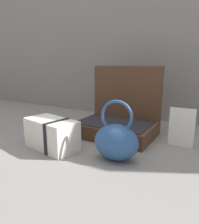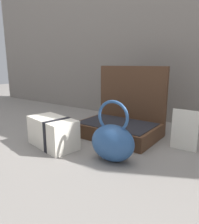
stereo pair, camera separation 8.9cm
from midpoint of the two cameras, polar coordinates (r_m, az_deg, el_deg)
The scene contains 7 objects.
ground_plane at distance 0.95m, azimuth 3.84°, elevation -9.04°, with size 6.00×6.00×0.00m, color slate.
back_wall at distance 1.45m, azimuth 18.09°, elevation 26.17°, with size 3.20×0.06×1.40m, color gray.
open_suitcase at distance 1.08m, azimuth 8.31°, elevation -2.02°, with size 0.38×0.27×0.34m.
teal_pouch_handbag at distance 0.79m, azimuth 6.77°, elevation -7.83°, with size 0.18×0.12×0.23m.
cream_toiletry_bag at distance 0.93m, azimuth -9.57°, elevation -5.46°, with size 0.25×0.16×0.13m.
coffee_mug at distance 1.12m, azimuth -9.61°, elevation -3.36°, with size 0.12×0.08×0.09m.
info_card_left at distance 0.96m, azimuth 24.16°, elevation -4.49°, with size 0.10×0.01×0.17m, color silver.
Camera 2 is at (0.50, -0.72, 0.35)m, focal length 34.42 mm.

